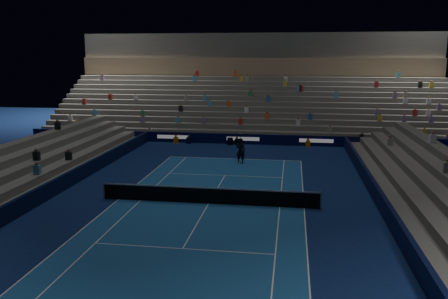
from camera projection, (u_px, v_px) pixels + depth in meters
ground at (209, 204)px, 26.45m from camera, size 90.00×90.00×0.00m
court_surface at (209, 204)px, 26.45m from camera, size 10.97×23.77×0.01m
sponsor_barrier_far at (243, 139)px, 44.27m from camera, size 44.00×0.25×1.00m
sponsor_barrier_east at (382, 203)px, 24.94m from camera, size 0.25×37.00×1.00m
sponsor_barrier_west at (53, 188)px, 27.77m from camera, size 0.25×37.00×1.00m
grandstand_main at (252, 100)px, 52.79m from camera, size 44.00×15.20×11.20m
grandstand_west at (0, 179)px, 28.19m from camera, size 5.00×37.00×2.50m
tennis_net at (209, 195)px, 26.35m from camera, size 12.90×0.10×1.10m
tennis_player at (241, 151)px, 36.18m from camera, size 0.82×0.62×2.05m
broadcast_camera at (230, 141)px, 44.00m from camera, size 0.62×1.02×0.66m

